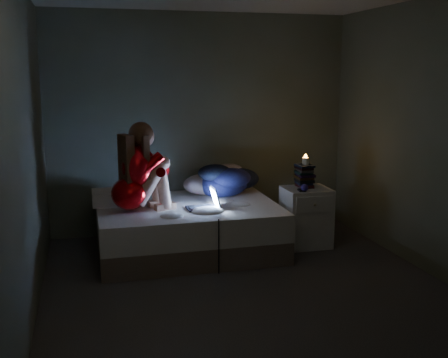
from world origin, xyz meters
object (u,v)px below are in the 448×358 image
object	(u,v)px
laptop	(202,198)
candle	(305,162)
nightstand	(306,217)
woman	(129,168)
bed	(188,228)
phone	(302,190)

from	to	relation	value
laptop	candle	bearing A→B (deg)	5.80
laptop	candle	distance (m)	1.25
nightstand	candle	size ratio (longest dim) A/B	8.19
woman	bed	bearing A→B (deg)	-2.17
laptop	nightstand	world-z (taller)	laptop
candle	laptop	bearing A→B (deg)	-172.39
woman	phone	bearing A→B (deg)	-19.83
bed	candle	bearing A→B (deg)	-2.60
bed	laptop	xyz separation A→B (m)	(0.11, -0.22, 0.38)
nightstand	phone	distance (m)	0.37
bed	woman	size ratio (longest dim) A/B	2.07
bed	phone	world-z (taller)	phone
nightstand	woman	bearing A→B (deg)	-178.18
candle	phone	distance (m)	0.35
laptop	phone	xyz separation A→B (m)	(1.09, -0.02, 0.02)
laptop	nightstand	distance (m)	1.24
bed	candle	world-z (taller)	candle
woman	nightstand	size ratio (longest dim) A/B	1.39
woman	candle	distance (m)	1.94
candle	bed	bearing A→B (deg)	177.40
nightstand	laptop	bearing A→B (deg)	-175.06
woman	candle	size ratio (longest dim) A/B	11.40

